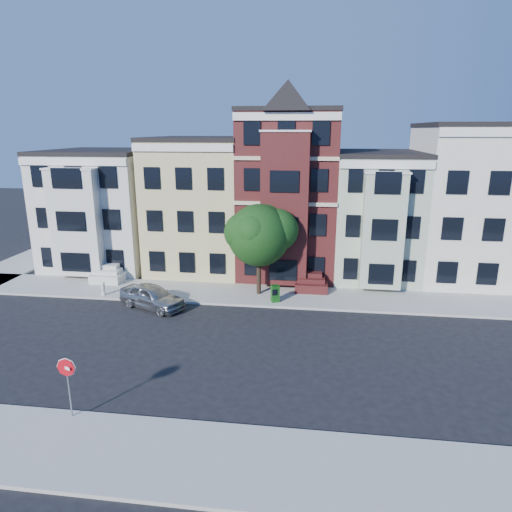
# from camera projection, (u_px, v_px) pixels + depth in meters

# --- Properties ---
(ground) EXTENTS (120.00, 120.00, 0.00)m
(ground) POSITION_uv_depth(u_px,v_px,m) (269.00, 353.00, 22.85)
(ground) COLOR black
(far_sidewalk) EXTENTS (60.00, 4.00, 0.15)m
(far_sidewalk) POSITION_uv_depth(u_px,v_px,m) (281.00, 296.00, 30.47)
(far_sidewalk) COLOR #9E9B93
(far_sidewalk) RESTS_ON ground
(near_sidewalk) EXTENTS (60.00, 4.00, 0.15)m
(near_sidewalk) POSITION_uv_depth(u_px,v_px,m) (244.00, 464.00, 15.19)
(near_sidewalk) COLOR #9E9B93
(near_sidewalk) RESTS_ON ground
(house_white) EXTENTS (8.00, 9.00, 9.00)m
(house_white) POSITION_uv_depth(u_px,v_px,m) (106.00, 209.00, 37.39)
(house_white) COLOR silver
(house_white) RESTS_ON ground
(house_yellow) EXTENTS (7.00, 9.00, 10.00)m
(house_yellow) POSITION_uv_depth(u_px,v_px,m) (201.00, 206.00, 36.24)
(house_yellow) COLOR #CABD7F
(house_yellow) RESTS_ON ground
(house_brown) EXTENTS (7.00, 9.00, 12.00)m
(house_brown) POSITION_uv_depth(u_px,v_px,m) (289.00, 195.00, 35.09)
(house_brown) COLOR #431615
(house_brown) RESTS_ON ground
(house_green) EXTENTS (6.00, 9.00, 9.00)m
(house_green) POSITION_uv_depth(u_px,v_px,m) (374.00, 216.00, 34.67)
(house_green) COLOR #A9B69C
(house_green) RESTS_ON ground
(house_cream) EXTENTS (8.00, 9.00, 11.00)m
(house_cream) POSITION_uv_depth(u_px,v_px,m) (472.00, 205.00, 33.51)
(house_cream) COLOR silver
(house_cream) RESTS_ON ground
(street_tree) EXTENTS (8.30, 8.30, 7.50)m
(street_tree) POSITION_uv_depth(u_px,v_px,m) (259.00, 239.00, 29.80)
(street_tree) COLOR #1D4818
(street_tree) RESTS_ON far_sidewalk
(parked_car) EXTENTS (4.79, 3.48, 1.52)m
(parked_car) POSITION_uv_depth(u_px,v_px,m) (152.00, 296.00, 28.52)
(parked_car) COLOR #999CA0
(parked_car) RESTS_ON ground
(newspaper_box) EXTENTS (0.62, 0.59, 1.10)m
(newspaper_box) POSITION_uv_depth(u_px,v_px,m) (275.00, 294.00, 29.18)
(newspaper_box) COLOR #155115
(newspaper_box) RESTS_ON far_sidewalk
(fire_hydrant) EXTENTS (0.28, 0.28, 0.72)m
(fire_hydrant) POSITION_uv_depth(u_px,v_px,m) (103.00, 290.00, 30.38)
(fire_hydrant) COLOR silver
(fire_hydrant) RESTS_ON far_sidewalk
(stop_sign) EXTENTS (0.75, 0.40, 2.80)m
(stop_sign) POSITION_uv_depth(u_px,v_px,m) (68.00, 384.00, 17.25)
(stop_sign) COLOR #B80B15
(stop_sign) RESTS_ON near_sidewalk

